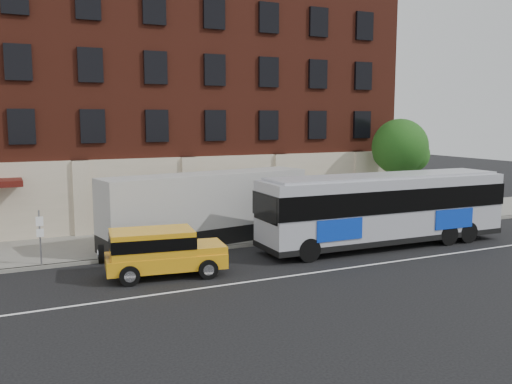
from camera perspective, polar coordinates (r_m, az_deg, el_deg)
name	(u,v)px	position (r m, az deg, el deg)	size (l,w,h in m)	color
ground	(284,281)	(21.97, 2.95, -9.20)	(120.00, 120.00, 0.00)	black
sidewalk	(206,236)	(29.93, -5.26, -4.52)	(60.00, 6.00, 0.15)	gray
kerb	(227,247)	(27.20, -3.07, -5.74)	(60.00, 0.25, 0.15)	gray
lane_line	(278,278)	(22.39, 2.33, -8.86)	(60.00, 0.12, 0.01)	white
building	(162,100)	(36.82, -9.71, 9.43)	(30.00, 12.10, 15.00)	#5D2216
sign_pole	(40,235)	(25.18, -21.49, -4.15)	(0.30, 0.20, 2.50)	gray
street_tree	(400,149)	(36.61, 14.76, 4.32)	(3.60, 3.60, 6.20)	#34261A
city_bus	(384,207)	(28.18, 13.18, -1.49)	(13.21, 3.08, 3.61)	#ABADB6
yellow_suv	(160,250)	(22.64, -9.95, -5.90)	(5.16, 2.71, 1.93)	#FFAD18
shipping_container	(207,210)	(27.82, -5.06, -1.83)	(11.14, 4.08, 3.64)	black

